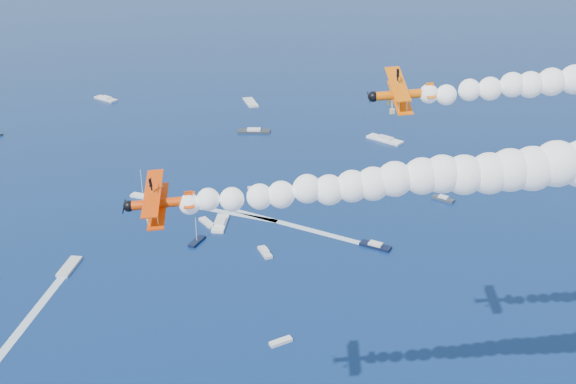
# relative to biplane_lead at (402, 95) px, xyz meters

# --- Properties ---
(biplane_lead) EXTENTS (9.75, 11.18, 7.72)m
(biplane_lead) POSITION_rel_biplane_lead_xyz_m (0.00, 0.00, 0.00)
(biplane_lead) COLOR #F76205
(biplane_trail) EXTENTS (9.63, 11.05, 7.48)m
(biplane_trail) POSITION_rel_biplane_lead_xyz_m (-26.44, -17.47, -8.10)
(biplane_trail) COLOR #E33C04
(smoke_trail_trail) EXTENTS (53.38, 23.37, 9.61)m
(smoke_trail_trail) POSITION_rel_biplane_lead_xyz_m (-0.48, -12.65, -6.12)
(smoke_trail_trail) COLOR white
(spectator_boats) EXTENTS (219.12, 193.87, 0.70)m
(spectator_boats) POSITION_rel_biplane_lead_xyz_m (-29.39, 92.86, -61.15)
(spectator_boats) COLOR silver
(spectator_boats) RESTS_ON ground
(boat_wakes) EXTENTS (131.50, 118.71, 0.04)m
(boat_wakes) POSITION_rel_biplane_lead_xyz_m (-24.98, 44.01, -61.47)
(boat_wakes) COLOR white
(boat_wakes) RESTS_ON ground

